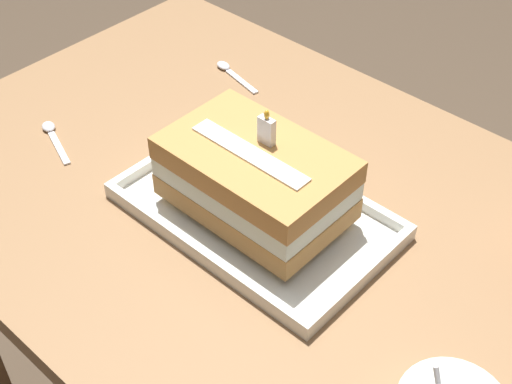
# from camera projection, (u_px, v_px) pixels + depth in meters

# --- Properties ---
(dining_table) EXTENTS (1.07, 0.73, 0.75)m
(dining_table) POSITION_uv_depth(u_px,v_px,m) (256.00, 255.00, 1.10)
(dining_table) COLOR olive
(dining_table) RESTS_ON ground_plane
(foil_tray) EXTENTS (0.37, 0.23, 0.02)m
(foil_tray) POSITION_uv_depth(u_px,v_px,m) (256.00, 213.00, 0.99)
(foil_tray) COLOR silver
(foil_tray) RESTS_ON dining_table
(birthday_cake) EXTENTS (0.24, 0.15, 0.15)m
(birthday_cake) POSITION_uv_depth(u_px,v_px,m) (256.00, 178.00, 0.94)
(birthday_cake) COLOR #B98243
(birthday_cake) RESTS_ON foil_tray
(serving_spoon_near_tray) EXTENTS (0.11, 0.04, 0.01)m
(serving_spoon_near_tray) POSITION_uv_depth(u_px,v_px,m) (229.00, 71.00, 1.26)
(serving_spoon_near_tray) COLOR silver
(serving_spoon_near_tray) RESTS_ON dining_table
(serving_spoon_by_bowls) EXTENTS (0.11, 0.05, 0.01)m
(serving_spoon_by_bowls) POSITION_uv_depth(u_px,v_px,m) (52.00, 133.00, 1.13)
(serving_spoon_by_bowls) COLOR silver
(serving_spoon_by_bowls) RESTS_ON dining_table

